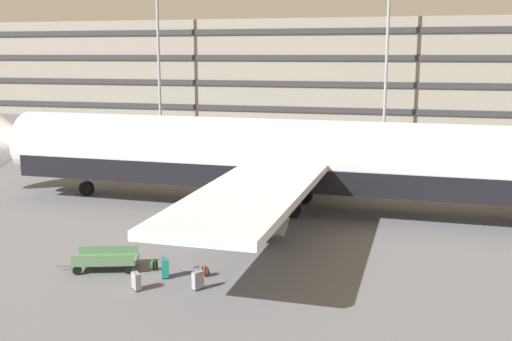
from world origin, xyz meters
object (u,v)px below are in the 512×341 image
Objects in this scene: airliner at (284,158)px; suitcase_silver at (136,281)px; suitcase_teal at (165,268)px; baggage_cart at (105,260)px; suitcase_scuffed at (198,280)px; backpack_upright at (154,265)px; backpack_purple at (206,271)px.

airliner is 44.97× the size of suitcase_silver.
suitcase_teal is 2.77m from baggage_cart.
suitcase_scuffed is at bearing -92.84° from airliner.
suitcase_scuffed reaches higher than baggage_cart.
backpack_upright is at bearing 12.83° from baggage_cart.
baggage_cart is at bearing 142.26° from suitcase_silver.
suitcase_silver is 1.79× the size of backpack_purple.
backpack_purple is (-0.16, 1.40, -0.17)m from suitcase_scuffed.
suitcase_teal is 1.82× the size of backpack_purple.
suitcase_scuffed reaches higher than suitcase_teal.
suitcase_scuffed is 1.01× the size of suitcase_teal.
suitcase_scuffed reaches higher than backpack_upright.
airliner reaches higher than backpack_upright.
suitcase_teal is (0.56, 1.46, 0.05)m from suitcase_silver.
suitcase_silver is 0.26× the size of baggage_cart.
suitcase_scuffed is 2.90m from backpack_upright.
baggage_cart is (-4.43, 1.06, 0.04)m from suitcase_scuffed.
suitcase_silver is at bearing -37.74° from baggage_cart.
suitcase_silver is at bearing -135.31° from backpack_purple.
backpack_upright is at bearing 177.37° from backpack_purple.
suitcase_teal reaches higher than backpack_upright.
suitcase_silver is 1.68× the size of backpack_upright.
airliner is 11.66× the size of baggage_cart.
suitcase_teal is at bearing 153.81° from suitcase_scuffed.
baggage_cart is at bearing -167.17° from backpack_upright.
suitcase_silver is at bearing -163.96° from suitcase_scuffed.
baggage_cart is at bearing 166.52° from suitcase_scuffed.
backpack_purple is 0.15× the size of baggage_cart.
suitcase_silver reaches higher than backpack_upright.
airliner is at bearing 74.41° from backpack_upright.
airliner reaches higher than baggage_cart.
suitcase_teal is 1.63m from backpack_purple.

